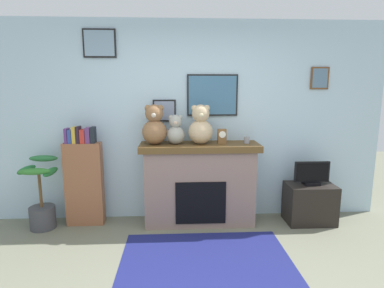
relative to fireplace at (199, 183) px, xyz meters
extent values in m
cube|color=silver|center=(-0.13, 0.28, 0.77)|extent=(5.20, 0.12, 2.60)
cube|color=black|center=(0.18, 0.21, 1.12)|extent=(0.66, 0.02, 0.53)
cube|color=#3E6A8D|center=(0.18, 0.20, 1.12)|extent=(0.62, 0.00, 0.49)
cube|color=black|center=(-0.44, 0.21, 0.92)|extent=(0.30, 0.02, 0.28)
cube|color=#7D8AA6|center=(-0.44, 0.20, 0.92)|extent=(0.26, 0.00, 0.24)
cube|color=brown|center=(1.59, 0.21, 1.34)|extent=(0.24, 0.02, 0.29)
cube|color=slate|center=(1.59, 0.20, 1.34)|extent=(0.20, 0.00, 0.25)
cube|color=black|center=(-1.23, 0.21, 1.76)|extent=(0.40, 0.02, 0.35)
cube|color=#7F9BB3|center=(-1.23, 0.20, 1.76)|extent=(0.36, 0.00, 0.31)
cube|color=gray|center=(0.00, 0.00, -0.05)|extent=(1.38, 0.44, 0.97)
cube|color=brown|center=(0.00, 0.00, 0.48)|extent=(1.50, 0.50, 0.08)
cube|color=black|center=(0.00, -0.23, -0.19)|extent=(0.62, 0.02, 0.53)
cube|color=brown|center=(-1.47, 0.02, 0.00)|extent=(0.47, 0.16, 1.07)
cube|color=#572E71|center=(-1.65, 0.02, 0.63)|extent=(0.03, 0.13, 0.18)
cube|color=#2C4591|center=(-1.60, 0.02, 0.62)|extent=(0.04, 0.13, 0.17)
cube|color=gold|center=(-1.55, 0.02, 0.64)|extent=(0.05, 0.13, 0.20)
cube|color=black|center=(-1.50, 0.02, 0.64)|extent=(0.04, 0.13, 0.21)
cube|color=red|center=(-1.45, 0.02, 0.62)|extent=(0.06, 0.13, 0.17)
cube|color=#5F3269|center=(-1.38, 0.02, 0.63)|extent=(0.06, 0.13, 0.19)
cube|color=black|center=(-1.32, 0.02, 0.64)|extent=(0.05, 0.13, 0.20)
cylinder|color=#3F3F44|center=(-1.98, -0.08, -0.39)|extent=(0.31, 0.31, 0.28)
cylinder|color=brown|center=(-1.98, -0.08, -0.02)|extent=(0.04, 0.04, 0.47)
ellipsoid|color=#226C30|center=(-1.84, -0.08, 0.20)|extent=(0.11, 0.36, 0.08)
ellipsoid|color=#2B703A|center=(-1.98, 0.09, 0.33)|extent=(0.36, 0.11, 0.08)
ellipsoid|color=#216D33|center=(-2.13, -0.06, 0.22)|extent=(0.15, 0.37, 0.08)
ellipsoid|color=#30742C|center=(-1.97, -0.23, 0.25)|extent=(0.37, 0.14, 0.08)
cube|color=black|center=(1.44, -0.08, -0.28)|extent=(0.61, 0.40, 0.51)
cube|color=black|center=(1.44, -0.08, 0.00)|extent=(0.20, 0.14, 0.04)
cube|color=black|center=(1.44, -0.08, 0.15)|extent=(0.45, 0.03, 0.27)
cube|color=black|center=(1.44, -0.09, 0.15)|extent=(0.41, 0.00, 0.23)
cube|color=navy|center=(0.00, -0.90, -0.53)|extent=(1.76, 1.13, 0.01)
cylinder|color=gray|center=(0.60, -0.02, 0.56)|extent=(0.07, 0.07, 0.09)
cube|color=brown|center=(0.28, -0.02, 0.61)|extent=(0.11, 0.07, 0.18)
cylinder|color=white|center=(0.28, -0.06, 0.64)|extent=(0.08, 0.01, 0.08)
sphere|color=#88603E|center=(-0.56, -0.02, 0.67)|extent=(0.31, 0.31, 0.31)
sphere|color=#88603E|center=(-0.56, -0.02, 0.90)|extent=(0.22, 0.22, 0.22)
sphere|color=#88603E|center=(-0.64, -0.02, 0.97)|extent=(0.08, 0.08, 0.08)
sphere|color=#88603E|center=(-0.48, -0.02, 0.97)|extent=(0.08, 0.08, 0.08)
sphere|color=beige|center=(-0.56, -0.11, 0.89)|extent=(0.07, 0.07, 0.07)
sphere|color=#9C9D93|center=(-0.30, -0.02, 0.63)|extent=(0.23, 0.23, 0.23)
sphere|color=#9C9D93|center=(-0.30, -0.02, 0.81)|extent=(0.16, 0.16, 0.16)
sphere|color=#9C9D93|center=(-0.36, -0.02, 0.85)|extent=(0.06, 0.06, 0.06)
sphere|color=#9C9D93|center=(-0.24, -0.02, 0.85)|extent=(0.06, 0.06, 0.06)
sphere|color=beige|center=(-0.30, -0.08, 0.80)|extent=(0.05, 0.05, 0.05)
sphere|color=tan|center=(0.01, -0.02, 0.67)|extent=(0.30, 0.30, 0.30)
sphere|color=tan|center=(0.01, -0.02, 0.90)|extent=(0.22, 0.22, 0.22)
sphere|color=tan|center=(-0.07, -0.02, 0.97)|extent=(0.08, 0.08, 0.08)
sphere|color=tan|center=(0.09, -0.02, 0.97)|extent=(0.08, 0.08, 0.08)
sphere|color=beige|center=(0.01, -0.11, 0.89)|extent=(0.07, 0.07, 0.07)
camera|label=1|loc=(-0.30, -3.90, 1.23)|focal=29.51mm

